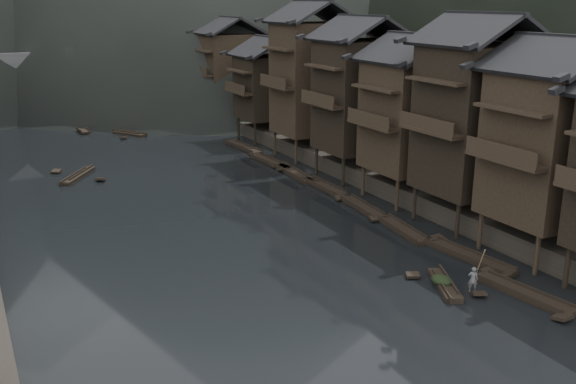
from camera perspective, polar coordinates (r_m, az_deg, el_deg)
water at (r=36.30m, az=1.45°, el=-9.62°), size 300.00×300.00×0.00m
right_bank at (r=86.57m, az=9.07°, el=6.43°), size 40.00×200.00×1.80m
stilt_houses at (r=58.22m, az=7.53°, el=9.59°), size 9.00×67.60×16.27m
moored_sampans at (r=54.44m, az=4.51°, el=-0.29°), size 2.98×48.95×0.47m
midriver_boats at (r=76.17m, az=-16.61°, el=3.99°), size 13.17×27.96×0.45m
stone_bridge at (r=102.27m, az=-18.65°, el=9.72°), size 40.00×6.00×9.00m
hero_sampan at (r=38.82m, az=13.77°, el=-7.96°), size 2.70×4.59×0.43m
cargo_heap at (r=38.68m, az=13.53°, el=-7.17°), size 1.03×1.35×0.62m
boatman at (r=37.88m, az=16.15°, el=-7.16°), size 0.66×0.63×1.53m
bamboo_pole at (r=37.06m, az=16.70°, el=-3.41°), size 0.89×1.87×3.67m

